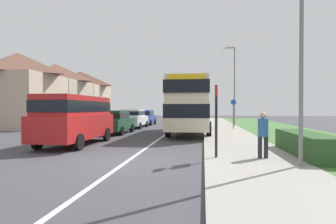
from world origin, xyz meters
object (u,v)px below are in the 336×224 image
object	(u,v)px
pedestrian_at_stop	(263,133)
street_lamp_mid	(233,81)
street_lamp_near	(298,13)
parked_car_white	(134,118)
parked_van_red	(76,116)
bus_stop_sign	(216,116)
parked_car_dark_green	(115,121)
parked_car_blue	(145,117)
double_decker_bus	(190,104)
cycle_route_sign	(233,113)

from	to	relation	value
pedestrian_at_stop	street_lamp_mid	distance (m)	18.05
street_lamp_near	parked_car_white	bearing A→B (deg)	119.01
parked_van_red	parked_car_white	xyz separation A→B (m)	(-0.04, 11.70, -0.47)
bus_stop_sign	street_lamp_near	world-z (taller)	street_lamp_near
parked_car_white	street_lamp_mid	world-z (taller)	street_lamp_mid
parked_car_dark_green	parked_car_blue	xyz separation A→B (m)	(-0.07, 10.71, -0.03)
pedestrian_at_stop	bus_stop_sign	size ratio (longest dim) A/B	0.64
bus_stop_sign	parked_car_dark_green	bearing A→B (deg)	125.25
parked_van_red	street_lamp_near	distance (m)	10.52
parked_car_blue	bus_stop_sign	bearing A→B (deg)	-71.50
parked_car_blue	parked_car_dark_green	bearing A→B (deg)	-89.64
parked_car_white	street_lamp_near	size ratio (longest dim) A/B	0.57
parked_van_red	parked_car_dark_green	xyz separation A→B (m)	(-0.01, 6.07, -0.51)
double_decker_bus	pedestrian_at_stop	world-z (taller)	double_decker_bus
parked_car_blue	cycle_route_sign	xyz separation A→B (m)	(8.78, -6.39, 0.55)
double_decker_bus	street_lamp_near	size ratio (longest dim) A/B	1.24
parked_car_blue	bus_stop_sign	xyz separation A→B (m)	(6.75, -20.17, 0.66)
parked_car_dark_green	cycle_route_sign	size ratio (longest dim) A/B	1.74
bus_stop_sign	street_lamp_near	size ratio (longest dim) A/B	0.32
double_decker_bus	parked_car_dark_green	size ratio (longest dim) A/B	2.27
double_decker_bus	parked_car_blue	bearing A→B (deg)	118.57
bus_stop_sign	street_lamp_mid	world-z (taller)	street_lamp_mid
double_decker_bus	bus_stop_sign	size ratio (longest dim) A/B	3.83
street_lamp_near	street_lamp_mid	size ratio (longest dim) A/B	1.05
parked_van_red	bus_stop_sign	distance (m)	7.48
parked_car_dark_green	parked_car_blue	size ratio (longest dim) A/B	1.04
street_lamp_near	street_lamp_mid	xyz separation A→B (m)	(0.15, 18.89, -0.18)
parked_car_blue	cycle_route_sign	distance (m)	10.87
double_decker_bus	pedestrian_at_stop	distance (m)	10.68
double_decker_bus	street_lamp_mid	world-z (taller)	street_lamp_mid
double_decker_bus	parked_car_blue	world-z (taller)	double_decker_bus
parked_car_dark_green	parked_van_red	bearing A→B (deg)	-89.87
double_decker_bus	pedestrian_at_stop	size ratio (longest dim) A/B	5.97
street_lamp_mid	parked_car_white	bearing A→B (deg)	-163.71
street_lamp_mid	parked_car_dark_green	bearing A→B (deg)	-137.69
pedestrian_at_stop	street_lamp_mid	bearing A→B (deg)	87.17
double_decker_bus	street_lamp_near	world-z (taller)	street_lamp_near
cycle_route_sign	street_lamp_mid	distance (m)	4.98
pedestrian_at_stop	cycle_route_sign	bearing A→B (deg)	88.07
parked_car_white	cycle_route_sign	xyz separation A→B (m)	(8.73, -1.31, 0.49)
parked_car_dark_green	bus_stop_sign	world-z (taller)	bus_stop_sign
parked_car_dark_green	parked_car_blue	bearing A→B (deg)	90.36
bus_stop_sign	cycle_route_sign	xyz separation A→B (m)	(2.03, 13.77, -0.11)
parked_car_white	cycle_route_sign	bearing A→B (deg)	-8.54
parked_car_white	double_decker_bus	bearing A→B (deg)	-42.04
parked_car_blue	cycle_route_sign	size ratio (longest dim) A/B	1.68
parked_car_white	parked_car_dark_green	bearing A→B (deg)	-89.75
parked_car_white	cycle_route_sign	world-z (taller)	cycle_route_sign
street_lamp_mid	double_decker_bus	bearing A→B (deg)	-116.83
parked_van_red	pedestrian_at_stop	size ratio (longest dim) A/B	3.34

